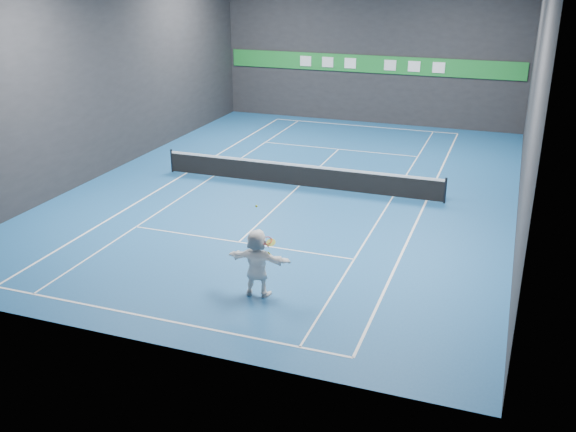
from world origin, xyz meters
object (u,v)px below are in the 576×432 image
(player, at_px, (257,263))
(tennis_net, at_px, (299,174))
(tennis_ball, at_px, (256,206))
(tennis_racket, at_px, (268,242))

(player, height_order, tennis_net, player)
(player, relative_size, tennis_ball, 29.36)
(tennis_racket, bearing_deg, tennis_net, 103.83)
(tennis_net, bearing_deg, tennis_ball, -78.11)
(player, relative_size, tennis_net, 0.16)
(player, bearing_deg, tennis_ball, -71.48)
(tennis_ball, height_order, tennis_racket, tennis_ball)
(tennis_racket, bearing_deg, tennis_ball, 163.10)
(tennis_ball, distance_m, tennis_net, 9.95)
(player, height_order, tennis_ball, tennis_ball)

